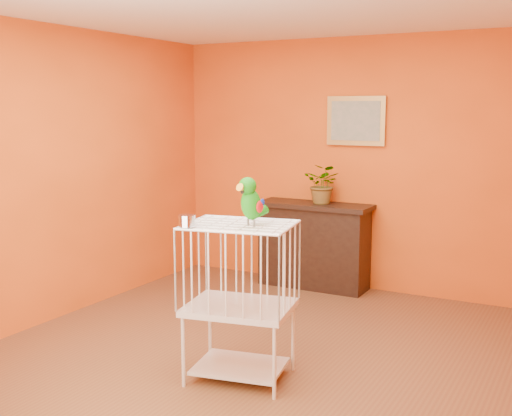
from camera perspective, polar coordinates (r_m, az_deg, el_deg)
The scene contains 8 objects.
ground at distance 5.01m, azimuth -0.43°, elevation -13.14°, with size 4.50×4.50×0.00m, color brown.
room_shell at distance 4.66m, azimuth -0.46°, elevation 5.24°, with size 4.50×4.50×4.50m.
console_cabinet at distance 6.79m, azimuth 5.13°, elevation -3.30°, with size 1.21×0.43×0.90m.
potted_plant at distance 6.63m, azimuth 5.91°, elevation 1.71°, with size 0.37×0.41×0.32m, color #26722D.
framed_picture at distance 6.68m, azimuth 8.87°, elevation 7.66°, with size 0.62×0.04×0.50m.
birdcage at distance 4.47m, azimuth -1.47°, elevation -8.13°, with size 0.80×0.67×1.10m.
feed_cup at distance 4.24m, azimuth -6.16°, elevation -1.13°, with size 0.11×0.11×0.08m, color silver.
parrot at distance 4.25m, azimuth -0.46°, elevation 0.64°, with size 0.17×0.30×0.33m.
Camera 1 is at (2.25, -4.07, 1.88)m, focal length 45.00 mm.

